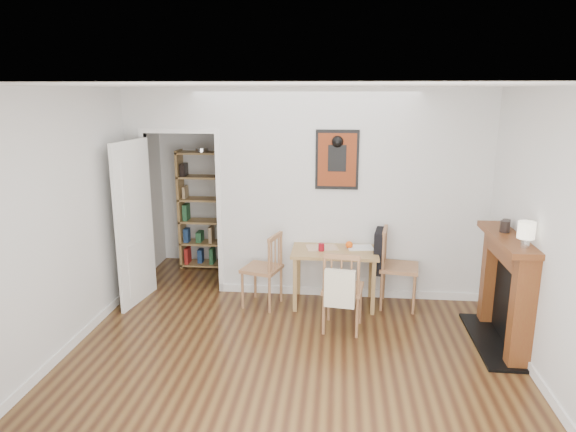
# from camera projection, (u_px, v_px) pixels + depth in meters

# --- Properties ---
(ground) EXTENTS (5.20, 5.20, 0.00)m
(ground) POSITION_uv_depth(u_px,v_px,m) (294.00, 344.00, 5.34)
(ground) COLOR brown
(ground) RESTS_ON ground
(room_shell) EXTENTS (5.20, 5.20, 5.20)m
(room_shell) POSITION_uv_depth(u_px,v_px,m) (312.00, 196.00, 6.31)
(room_shell) COLOR silver
(room_shell) RESTS_ON ground
(dining_table) EXTENTS (1.02, 0.65, 0.70)m
(dining_table) POSITION_uv_depth(u_px,v_px,m) (335.00, 256.00, 6.19)
(dining_table) COLOR #997847
(dining_table) RESTS_ON ground
(chair_left) EXTENTS (0.57, 0.57, 0.92)m
(chair_left) POSITION_uv_depth(u_px,v_px,m) (262.00, 269.00, 6.19)
(chair_left) COLOR #946544
(chair_left) RESTS_ON ground
(chair_right) EXTENTS (0.61, 0.55, 0.97)m
(chair_right) POSITION_uv_depth(u_px,v_px,m) (397.00, 267.00, 6.15)
(chair_right) COLOR #946544
(chair_right) RESTS_ON ground
(chair_front) EXTENTS (0.52, 0.57, 0.92)m
(chair_front) POSITION_uv_depth(u_px,v_px,m) (343.00, 289.00, 5.55)
(chair_front) COLOR #946544
(chair_front) RESTS_ON ground
(bookshelf) EXTENTS (0.73, 0.29, 1.74)m
(bookshelf) POSITION_uv_depth(u_px,v_px,m) (204.00, 210.00, 7.49)
(bookshelf) COLOR #997847
(bookshelf) RESTS_ON ground
(fireplace) EXTENTS (0.45, 1.25, 1.16)m
(fireplace) POSITION_uv_depth(u_px,v_px,m) (507.00, 287.00, 5.22)
(fireplace) COLOR brown
(fireplace) RESTS_ON ground
(red_glass) EXTENTS (0.07, 0.07, 0.09)m
(red_glass) POSITION_uv_depth(u_px,v_px,m) (321.00, 247.00, 6.12)
(red_glass) COLOR maroon
(red_glass) RESTS_ON dining_table
(orange_fruit) EXTENTS (0.09, 0.09, 0.09)m
(orange_fruit) POSITION_uv_depth(u_px,v_px,m) (349.00, 245.00, 6.21)
(orange_fruit) COLOR #EE540C
(orange_fruit) RESTS_ON dining_table
(placemat) EXTENTS (0.43, 0.35, 0.00)m
(placemat) POSITION_uv_depth(u_px,v_px,m) (322.00, 247.00, 6.25)
(placemat) COLOR #C0B39E
(placemat) RESTS_ON dining_table
(notebook) EXTENTS (0.33, 0.26, 0.02)m
(notebook) POSITION_uv_depth(u_px,v_px,m) (360.00, 248.00, 6.23)
(notebook) COLOR silver
(notebook) RESTS_ON dining_table
(mantel_lamp) EXTENTS (0.16, 0.16, 0.25)m
(mantel_lamp) POSITION_uv_depth(u_px,v_px,m) (526.00, 232.00, 4.67)
(mantel_lamp) COLOR silver
(mantel_lamp) RESTS_ON fireplace
(ceramic_jar_a) EXTENTS (0.10, 0.10, 0.12)m
(ceramic_jar_a) POSITION_uv_depth(u_px,v_px,m) (505.00, 227.00, 5.20)
(ceramic_jar_a) COLOR black
(ceramic_jar_a) RESTS_ON fireplace
(ceramic_jar_b) EXTENTS (0.08, 0.08, 0.10)m
(ceramic_jar_b) POSITION_uv_depth(u_px,v_px,m) (506.00, 224.00, 5.34)
(ceramic_jar_b) COLOR black
(ceramic_jar_b) RESTS_ON fireplace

